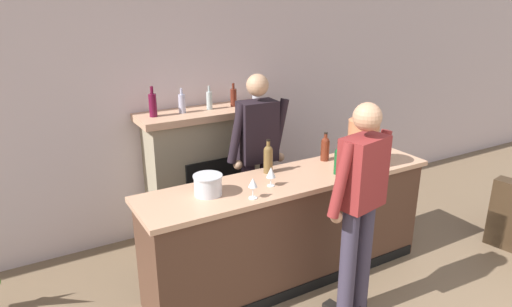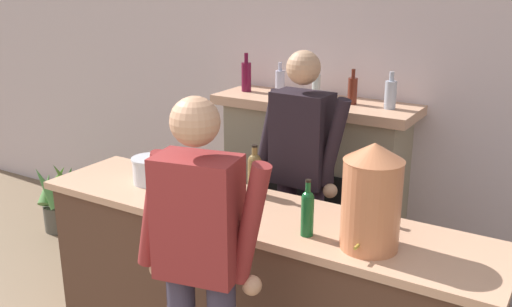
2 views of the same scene
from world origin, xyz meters
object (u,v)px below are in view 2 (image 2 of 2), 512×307
(ice_bucket_steel, at_px, (151,170))
(wine_glass_by_dispenser, at_px, (208,186))
(fireplace_stone, at_px, (313,187))
(potted_plant_corner, at_px, (58,198))
(person_customer, at_px, (200,272))
(wine_bottle_burgundy_dark, at_px, (255,172))
(wine_bottle_chardonnay_pale, at_px, (356,195))
(wine_glass_front_right, at_px, (158,184))
(wine_bottle_riesling_slim, at_px, (307,211))
(person_bartender, at_px, (300,178))
(copper_dispenser, at_px, (372,196))

(ice_bucket_steel, height_order, wine_glass_by_dispenser, wine_glass_by_dispenser)
(fireplace_stone, distance_m, potted_plant_corner, 2.38)
(person_customer, xyz_separation_m, wine_bottle_burgundy_dark, (-0.27, 0.89, 0.15))
(person_customer, xyz_separation_m, wine_glass_by_dispenser, (-0.41, 0.62, 0.13))
(person_customer, xyz_separation_m, wine_bottle_chardonnay_pale, (0.37, 0.89, 0.14))
(potted_plant_corner, distance_m, wine_glass_front_right, 2.34)
(wine_bottle_riesling_slim, bearing_deg, fireplace_stone, 114.47)
(person_customer, bearing_deg, wine_bottle_chardonnay_pale, 67.71)
(fireplace_stone, xyz_separation_m, potted_plant_corner, (-2.29, -0.54, -0.39))
(wine_bottle_riesling_slim, relative_size, wine_glass_by_dispenser, 1.79)
(fireplace_stone, bearing_deg, wine_glass_front_right, -101.23)
(wine_bottle_riesling_slim, xyz_separation_m, wine_glass_by_dispenser, (-0.65, 0.06, -0.01))
(person_bartender, distance_m, wine_glass_by_dispenser, 0.70)
(copper_dispenser, relative_size, wine_glass_front_right, 3.11)
(ice_bucket_steel, xyz_separation_m, wine_bottle_riesling_slim, (1.17, -0.17, 0.05))
(wine_bottle_chardonnay_pale, height_order, wine_glass_front_right, wine_bottle_chardonnay_pale)
(wine_glass_front_right, bearing_deg, fireplace_stone, 78.77)
(fireplace_stone, relative_size, person_customer, 0.94)
(person_customer, distance_m, person_bartender, 1.28)
(wine_bottle_riesling_slim, distance_m, wine_glass_front_right, 0.90)
(potted_plant_corner, relative_size, wine_bottle_burgundy_dark, 2.34)
(potted_plant_corner, bearing_deg, wine_bottle_riesling_slim, -15.66)
(copper_dispenser, relative_size, wine_glass_by_dispenser, 3.16)
(wine_bottle_burgundy_dark, distance_m, wine_glass_front_right, 0.56)
(copper_dispenser, distance_m, wine_glass_front_right, 1.22)
(fireplace_stone, relative_size, wine_glass_by_dispenser, 10.17)
(person_bartender, height_order, wine_glass_front_right, person_bartender)
(copper_dispenser, distance_m, wine_bottle_burgundy_dark, 0.89)
(wine_bottle_burgundy_dark, bearing_deg, wine_glass_front_right, -133.62)
(ice_bucket_steel, height_order, wine_bottle_chardonnay_pale, wine_bottle_chardonnay_pale)
(wine_bottle_chardonnay_pale, height_order, wine_glass_by_dispenser, wine_bottle_chardonnay_pale)
(ice_bucket_steel, bearing_deg, wine_glass_front_right, -41.30)
(copper_dispenser, height_order, ice_bucket_steel, copper_dispenser)
(ice_bucket_steel, bearing_deg, copper_dispenser, -5.04)
(person_bartender, xyz_separation_m, wine_glass_by_dispenser, (-0.25, -0.65, 0.11))
(person_bartender, height_order, wine_bottle_riesling_slim, person_bartender)
(wine_bottle_chardonnay_pale, distance_m, wine_glass_front_right, 1.10)
(wine_bottle_riesling_slim, bearing_deg, ice_bucket_steel, 171.93)
(person_customer, distance_m, wine_bottle_chardonnay_pale, 0.98)
(wine_bottle_riesling_slim, height_order, wine_glass_by_dispenser, wine_bottle_riesling_slim)
(copper_dispenser, distance_m, wine_bottle_riesling_slim, 0.34)
(fireplace_stone, relative_size, person_bartender, 0.92)
(fireplace_stone, bearing_deg, copper_dispenser, -54.85)
(person_customer, relative_size, wine_bottle_chardonnay_pale, 6.47)
(wine_bottle_riesling_slim, bearing_deg, copper_dispenser, 6.46)
(person_bartender, xyz_separation_m, copper_dispenser, (0.71, -0.67, 0.25))
(fireplace_stone, bearing_deg, ice_bucket_steel, -115.05)
(ice_bucket_steel, relative_size, wine_glass_front_right, 1.39)
(wine_bottle_chardonnay_pale, relative_size, wine_bottle_riesling_slim, 0.94)
(ice_bucket_steel, bearing_deg, wine_bottle_chardonnay_pale, 7.36)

